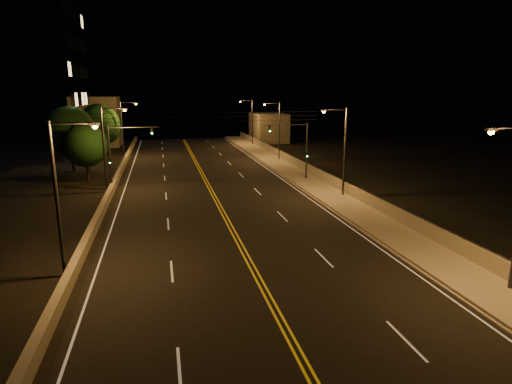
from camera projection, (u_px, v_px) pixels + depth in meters
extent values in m
plane|color=black|center=(313.00, 381.00, 14.83)|extent=(160.00, 160.00, 0.00)
cube|color=black|center=(226.00, 218.00, 33.83)|extent=(18.00, 120.00, 0.02)
cube|color=gray|center=(352.00, 209.00, 36.09)|extent=(3.60, 120.00, 0.30)
cube|color=gray|center=(332.00, 211.00, 35.71)|extent=(0.14, 120.00, 0.15)
cube|color=gray|center=(371.00, 200.00, 36.29)|extent=(0.30, 120.00, 1.00)
cube|color=gray|center=(96.00, 222.00, 31.69)|extent=(0.45, 120.00, 0.75)
cube|color=gray|center=(268.00, 127.00, 85.57)|extent=(6.00, 10.00, 5.56)
cube|color=gray|center=(97.00, 121.00, 78.25)|extent=(8.00, 8.00, 8.90)
cylinder|color=black|center=(371.00, 194.00, 36.17)|extent=(0.06, 120.00, 0.06)
cube|color=silver|center=(112.00, 225.00, 32.01)|extent=(0.12, 116.00, 0.00)
cube|color=silver|center=(328.00, 212.00, 35.65)|extent=(0.12, 116.00, 0.00)
cube|color=gold|center=(224.00, 218.00, 33.80)|extent=(0.12, 116.00, 0.00)
cube|color=gold|center=(228.00, 218.00, 33.86)|extent=(0.12, 116.00, 0.00)
cube|color=silver|center=(179.00, 371.00, 15.30)|extent=(0.12, 3.00, 0.00)
cube|color=silver|center=(172.00, 271.00, 23.85)|extent=(0.12, 3.00, 0.00)
cube|color=silver|center=(168.00, 224.00, 32.40)|extent=(0.12, 3.00, 0.00)
cube|color=silver|center=(166.00, 196.00, 40.95)|extent=(0.12, 3.00, 0.00)
cube|color=silver|center=(165.00, 178.00, 49.50)|extent=(0.12, 3.00, 0.00)
cube|color=silver|center=(164.00, 165.00, 58.05)|extent=(0.12, 3.00, 0.00)
cube|color=silver|center=(163.00, 156.00, 66.60)|extent=(0.12, 3.00, 0.00)
cube|color=silver|center=(162.00, 149.00, 75.15)|extent=(0.12, 3.00, 0.00)
cube|color=silver|center=(162.00, 143.00, 83.70)|extent=(0.12, 3.00, 0.00)
cube|color=silver|center=(406.00, 340.00, 17.21)|extent=(0.12, 3.00, 0.00)
cube|color=silver|center=(323.00, 258.00, 25.76)|extent=(0.12, 3.00, 0.00)
cube|color=silver|center=(282.00, 216.00, 34.31)|extent=(0.12, 3.00, 0.00)
cube|color=silver|center=(258.00, 191.00, 42.86)|extent=(0.12, 3.00, 0.00)
cube|color=silver|center=(241.00, 175.00, 51.41)|extent=(0.12, 3.00, 0.00)
cube|color=silver|center=(229.00, 163.00, 59.96)|extent=(0.12, 3.00, 0.00)
cube|color=silver|center=(220.00, 154.00, 68.51)|extent=(0.12, 3.00, 0.00)
cube|color=silver|center=(213.00, 147.00, 77.06)|extent=(0.12, 3.00, 0.00)
cube|color=silver|center=(208.00, 142.00, 85.61)|extent=(0.12, 3.00, 0.00)
cube|color=#2D2D33|center=(491.00, 129.00, 18.92)|extent=(0.50, 0.25, 0.14)
sphere|color=#FF9E2D|center=(491.00, 132.00, 18.95)|extent=(0.28, 0.28, 0.28)
cylinder|color=#2D2D33|center=(345.00, 154.00, 39.45)|extent=(0.20, 0.20, 8.36)
cylinder|color=#2D2D33|center=(335.00, 110.00, 38.29)|extent=(2.20, 0.12, 0.12)
cube|color=#2D2D33|center=(324.00, 110.00, 38.07)|extent=(0.50, 0.25, 0.14)
sphere|color=#FF9E2D|center=(324.00, 112.00, 38.09)|extent=(0.28, 0.28, 0.28)
cylinder|color=#2D2D33|center=(279.00, 132.00, 60.67)|extent=(0.20, 0.20, 8.36)
cylinder|color=#2D2D33|center=(272.00, 103.00, 59.52)|extent=(2.20, 0.12, 0.12)
cube|color=#2D2D33|center=(264.00, 104.00, 59.30)|extent=(0.50, 0.25, 0.14)
sphere|color=#FF9E2D|center=(264.00, 104.00, 59.32)|extent=(0.28, 0.28, 0.28)
cylinder|color=#2D2D33|center=(252.00, 123.00, 78.11)|extent=(0.20, 0.20, 8.36)
cylinder|color=#2D2D33|center=(246.00, 101.00, 76.96)|extent=(2.20, 0.12, 0.12)
cube|color=#2D2D33|center=(240.00, 101.00, 76.74)|extent=(0.50, 0.25, 0.14)
sphere|color=#FF9E2D|center=(240.00, 102.00, 76.76)|extent=(0.28, 0.28, 0.28)
cylinder|color=#2D2D33|center=(57.00, 201.00, 22.36)|extent=(0.20, 0.20, 8.36)
cylinder|color=#2D2D33|center=(72.00, 123.00, 21.67)|extent=(2.20, 0.12, 0.12)
cube|color=#2D2D33|center=(95.00, 124.00, 21.92)|extent=(0.50, 0.25, 0.14)
sphere|color=#FF9E2D|center=(95.00, 126.00, 21.94)|extent=(0.28, 0.28, 0.28)
cylinder|color=#2D2D33|center=(104.00, 150.00, 41.83)|extent=(0.20, 0.20, 8.36)
cylinder|color=#2D2D33|center=(113.00, 108.00, 41.14)|extent=(2.20, 0.12, 0.12)
cube|color=#2D2D33|center=(125.00, 109.00, 41.38)|extent=(0.50, 0.25, 0.14)
sphere|color=#FF9E2D|center=(125.00, 110.00, 41.41)|extent=(0.28, 0.28, 0.28)
cylinder|color=#2D2D33|center=(122.00, 131.00, 62.85)|extent=(0.20, 0.20, 8.36)
cylinder|color=#2D2D33|center=(128.00, 103.00, 62.16)|extent=(2.20, 0.12, 0.12)
cube|color=#2D2D33|center=(136.00, 103.00, 62.41)|extent=(0.50, 0.25, 0.14)
sphere|color=#FF9E2D|center=(136.00, 104.00, 62.43)|extent=(0.28, 0.28, 0.28)
cylinder|color=#2D2D33|center=(307.00, 152.00, 47.33)|extent=(0.18, 0.18, 6.47)
cylinder|color=#2D2D33|center=(285.00, 125.00, 46.11)|extent=(5.00, 0.10, 0.10)
cube|color=black|center=(270.00, 129.00, 45.82)|extent=(0.28, 0.18, 0.80)
sphere|color=#19FF4C|center=(270.00, 131.00, 45.77)|extent=(0.14, 0.14, 0.14)
cube|color=black|center=(307.00, 155.00, 47.25)|extent=(0.22, 0.14, 0.55)
cylinder|color=#2D2D33|center=(110.00, 158.00, 42.92)|extent=(0.18, 0.18, 6.47)
cylinder|color=#2D2D33|center=(134.00, 128.00, 42.76)|extent=(5.00, 0.10, 0.10)
cube|color=black|center=(152.00, 131.00, 43.21)|extent=(0.28, 0.18, 0.80)
sphere|color=#19FF4C|center=(152.00, 133.00, 43.16)|extent=(0.14, 0.14, 0.14)
cube|color=black|center=(110.00, 161.00, 42.83)|extent=(0.22, 0.14, 0.55)
cylinder|color=black|center=(210.00, 121.00, 41.26)|extent=(22.00, 0.03, 0.03)
cylinder|color=black|center=(210.00, 117.00, 41.17)|extent=(22.00, 0.03, 0.03)
cylinder|color=black|center=(210.00, 113.00, 41.07)|extent=(22.00, 0.03, 0.03)
cylinder|color=black|center=(88.00, 172.00, 47.44)|extent=(0.36, 0.36, 2.24)
sphere|color=black|center=(86.00, 145.00, 46.77)|extent=(4.72, 4.72, 4.72)
cylinder|color=black|center=(73.00, 160.00, 53.66)|extent=(0.36, 0.36, 2.82)
sphere|color=black|center=(70.00, 130.00, 52.82)|extent=(5.96, 5.96, 5.96)
cylinder|color=black|center=(101.00, 149.00, 64.34)|extent=(0.36, 0.36, 2.82)
sphere|color=black|center=(99.00, 124.00, 63.50)|extent=(5.96, 5.96, 5.96)
cylinder|color=black|center=(106.00, 147.00, 67.97)|extent=(0.36, 0.36, 2.33)
sphere|color=black|center=(105.00, 128.00, 67.28)|extent=(4.92, 4.92, 4.92)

